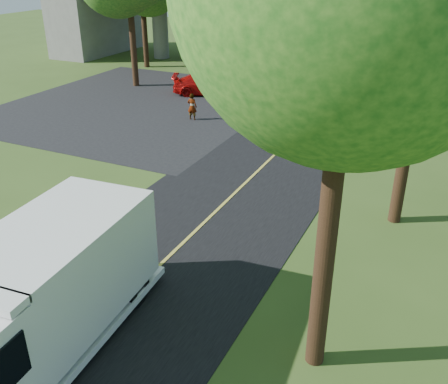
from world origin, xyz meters
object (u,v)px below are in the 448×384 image
Objects in this scene: traffic_signal at (259,40)px; utility_pole at (228,22)px; step_van at (38,295)px; red_sedan at (208,84)px; pedestrian at (192,107)px.

traffic_signal is 2.86m from utility_pole.
step_van is at bearing -78.76° from traffic_signal.
traffic_signal is at bearing 53.13° from utility_pole.
step_van is 1.60× the size of red_sedan.
red_sedan is (-2.13, -3.92, -2.51)m from traffic_signal.
traffic_signal is 0.69× the size of step_van.
red_sedan is at bearing -118.59° from traffic_signal.
pedestrian reaches higher than red_sedan.
utility_pole reaches higher than traffic_signal.
step_van reaches higher than pedestrian.
step_van is (5.47, -27.50, -1.51)m from traffic_signal.
utility_pole is 1.90× the size of red_sedan.
utility_pole reaches higher than step_van.
pedestrian is at bearing -91.93° from traffic_signal.
pedestrian is (-5.79, 18.04, -0.90)m from step_van.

